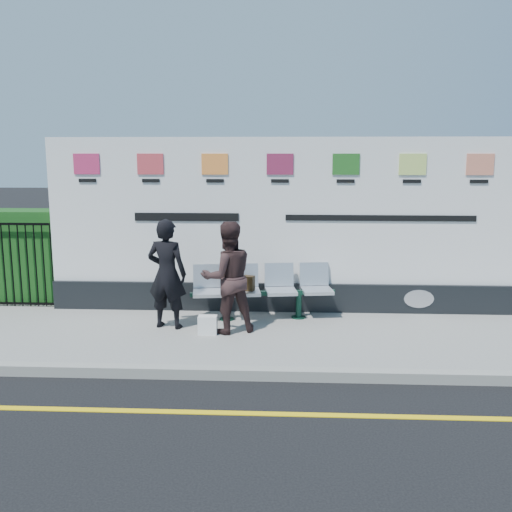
{
  "coord_description": "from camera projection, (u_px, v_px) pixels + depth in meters",
  "views": [
    {
      "loc": [
        0.58,
        -5.91,
        2.87
      ],
      "look_at": [
        0.14,
        2.94,
        1.25
      ],
      "focal_mm": 40.0,
      "sensor_mm": 36.0,
      "label": 1
    }
  ],
  "objects": [
    {
      "name": "kerb",
      "position": [
        238.0,
        373.0,
        7.32
      ],
      "size": [
        14.0,
        0.18,
        0.14
      ],
      "primitive_type": "cube",
      "color": "gray",
      "rests_on": "ground"
    },
    {
      "name": "woman_left",
      "position": [
        167.0,
        274.0,
        8.93
      ],
      "size": [
        0.7,
        0.53,
        1.74
      ],
      "primitive_type": "imported",
      "rotation": [
        0.0,
        0.0,
        2.94
      ],
      "color": "black",
      "rests_on": "pavement"
    },
    {
      "name": "carrier_bag_white",
      "position": [
        208.0,
        325.0,
        8.71
      ],
      "size": [
        0.29,
        0.17,
        0.29
      ],
      "primitive_type": "cube",
      "color": "silver",
      "rests_on": "pavement"
    },
    {
      "name": "handbag_brown",
      "position": [
        245.0,
        283.0,
        9.41
      ],
      "size": [
        0.34,
        0.22,
        0.25
      ],
      "primitive_type": "cube",
      "rotation": [
        0.0,
        0.0,
        -0.28
      ],
      "color": "black",
      "rests_on": "bench"
    },
    {
      "name": "ground",
      "position": [
        231.0,
        413.0,
        6.35
      ],
      "size": [
        80.0,
        80.0,
        0.0
      ],
      "primitive_type": "plane",
      "color": "black"
    },
    {
      "name": "billboard",
      "position": [
        279.0,
        237.0,
        9.85
      ],
      "size": [
        8.0,
        0.3,
        3.0
      ],
      "color": "black",
      "rests_on": "pavement"
    },
    {
      "name": "hedge",
      "position": [
        8.0,
        255.0,
        10.62
      ],
      "size": [
        2.35,
        0.7,
        1.7
      ],
      "primitive_type": "cube",
      "color": "#184B17",
      "rests_on": "pavement"
    },
    {
      "name": "bench",
      "position": [
        263.0,
        304.0,
        9.5
      ],
      "size": [
        2.37,
        0.9,
        0.49
      ],
      "primitive_type": null,
      "rotation": [
        0.0,
        0.0,
        0.14
      ],
      "color": "silver",
      "rests_on": "pavement"
    },
    {
      "name": "yellow_line",
      "position": [
        231.0,
        413.0,
        6.35
      ],
      "size": [
        14.0,
        0.1,
        0.01
      ],
      "primitive_type": "cube",
      "color": "yellow",
      "rests_on": "ground"
    },
    {
      "name": "pavement",
      "position": [
        246.0,
        337.0,
        8.8
      ],
      "size": [
        14.0,
        3.0,
        0.12
      ],
      "primitive_type": "cube",
      "color": "gray",
      "rests_on": "ground"
    },
    {
      "name": "woman_right",
      "position": [
        228.0,
        277.0,
        8.72
      ],
      "size": [
        1.02,
        0.92,
        1.72
      ],
      "primitive_type": "imported",
      "rotation": [
        0.0,
        0.0,
        3.53
      ],
      "color": "#352222",
      "rests_on": "pavement"
    }
  ]
}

